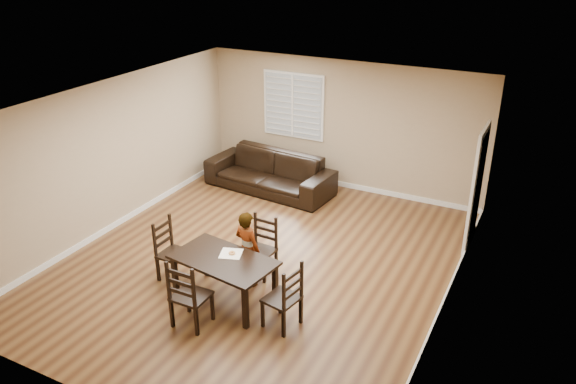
% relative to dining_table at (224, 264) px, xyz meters
% --- Properties ---
extents(ground, '(7.00, 7.00, 0.00)m').
position_rel_dining_table_xyz_m(ground, '(-0.08, 1.15, -0.61)').
color(ground, brown).
rests_on(ground, ground).
extents(room, '(6.04, 7.04, 2.72)m').
position_rel_dining_table_xyz_m(room, '(-0.04, 1.33, 1.20)').
color(room, tan).
rests_on(room, ground).
extents(dining_table, '(1.60, 1.04, 0.70)m').
position_rel_dining_table_xyz_m(dining_table, '(0.00, 0.00, 0.00)').
color(dining_table, black).
rests_on(dining_table, ground).
extents(chair_near, '(0.46, 0.43, 0.97)m').
position_rel_dining_table_xyz_m(chair_near, '(0.13, 0.95, -0.17)').
color(chair_near, black).
rests_on(chair_near, ground).
extents(chair_far, '(0.47, 0.44, 1.04)m').
position_rel_dining_table_xyz_m(chair_far, '(-0.10, -0.80, -0.14)').
color(chair_far, black).
rests_on(chair_far, ground).
extents(chair_left, '(0.42, 0.45, 0.99)m').
position_rel_dining_table_xyz_m(chair_left, '(-1.14, 0.15, -0.16)').
color(chair_left, black).
rests_on(chair_left, ground).
extents(chair_right, '(0.49, 0.52, 1.00)m').
position_rel_dining_table_xyz_m(chair_right, '(1.14, -0.17, -0.16)').
color(chair_right, black).
rests_on(chair_right, ground).
extents(child, '(0.49, 0.37, 1.22)m').
position_rel_dining_table_xyz_m(child, '(0.08, 0.54, -0.00)').
color(child, gray).
rests_on(child, ground).
extents(napkin, '(0.39, 0.39, 0.00)m').
position_rel_dining_table_xyz_m(napkin, '(0.02, 0.17, 0.09)').
color(napkin, white).
rests_on(napkin, dining_table).
extents(donut, '(0.10, 0.10, 0.04)m').
position_rel_dining_table_xyz_m(donut, '(0.04, 0.16, 0.11)').
color(donut, '#D08C4A').
rests_on(donut, napkin).
extents(sofa, '(2.81, 1.32, 0.79)m').
position_rel_dining_table_xyz_m(sofa, '(-1.32, 3.79, -0.21)').
color(sofa, black).
rests_on(sofa, ground).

